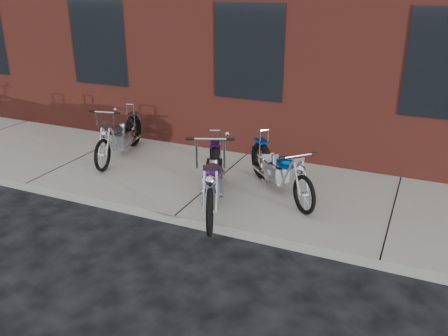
% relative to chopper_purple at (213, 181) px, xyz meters
% --- Properties ---
extents(ground, '(120.00, 120.00, 0.00)m').
position_rel_chopper_purple_xyz_m(ground, '(-0.40, -0.54, -0.58)').
color(ground, black).
rests_on(ground, ground).
extents(sidewalk, '(22.00, 3.00, 0.15)m').
position_rel_chopper_purple_xyz_m(sidewalk, '(-0.40, 0.96, -0.51)').
color(sidewalk, '#959595').
rests_on(sidewalk, ground).
extents(chopper_purple, '(1.02, 2.25, 1.34)m').
position_rel_chopper_purple_xyz_m(chopper_purple, '(0.00, 0.00, 0.00)').
color(chopper_purple, black).
rests_on(chopper_purple, sidewalk).
extents(chopper_blue, '(1.59, 1.56, 0.92)m').
position_rel_chopper_purple_xyz_m(chopper_blue, '(0.79, 0.90, -0.05)').
color(chopper_blue, black).
rests_on(chopper_blue, sidewalk).
extents(chopper_third, '(0.65, 2.11, 1.08)m').
position_rel_chopper_purple_xyz_m(chopper_third, '(-2.67, 1.29, -0.05)').
color(chopper_third, black).
rests_on(chopper_third, sidewalk).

